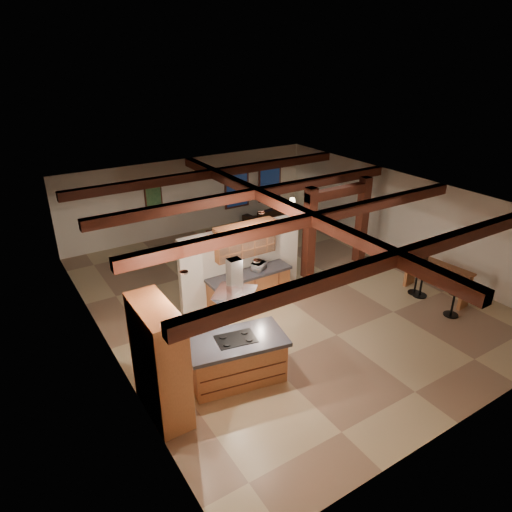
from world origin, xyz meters
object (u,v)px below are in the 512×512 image
(dining_table, at_px, (236,257))
(sofa, at_px, (269,214))
(kitchen_island, at_px, (236,359))
(bar_counter, at_px, (438,275))

(dining_table, bearing_deg, sofa, 53.69)
(dining_table, xyz_separation_m, sofa, (3.28, 2.93, 0.03))
(kitchen_island, height_order, sofa, kitchen_island)
(dining_table, distance_m, sofa, 4.40)
(kitchen_island, distance_m, bar_counter, 6.74)
(dining_table, relative_size, sofa, 0.76)
(sofa, bearing_deg, bar_counter, 83.31)
(sofa, relative_size, bar_counter, 1.13)
(kitchen_island, xyz_separation_m, dining_table, (2.84, 4.92, -0.23))
(kitchen_island, relative_size, dining_table, 1.34)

